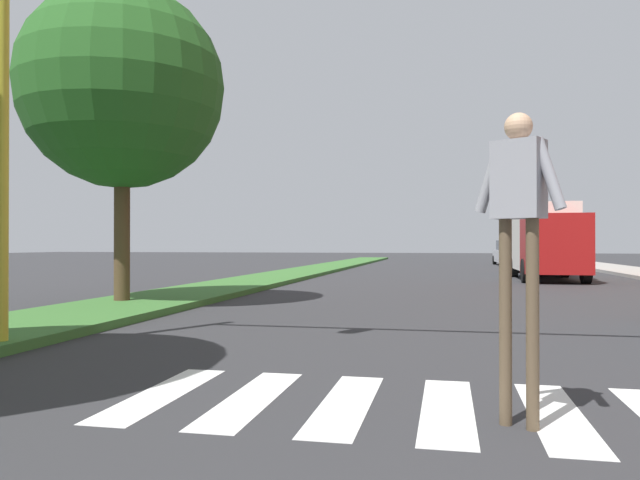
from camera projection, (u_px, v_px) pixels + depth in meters
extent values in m
plane|color=#2D2D30|center=(467.00, 275.00, 27.96)|extent=(140.00, 140.00, 0.00)
cube|color=silver|center=(163.00, 393.00, 5.89)|extent=(0.45, 2.20, 0.01)
cube|color=silver|center=(252.00, 398.00, 5.71)|extent=(0.45, 2.20, 0.01)
cube|color=silver|center=(346.00, 403.00, 5.53)|extent=(0.45, 2.20, 0.01)
cube|color=silver|center=(447.00, 409.00, 5.34)|extent=(0.45, 2.20, 0.01)
cube|color=silver|center=(556.00, 414.00, 5.16)|extent=(0.45, 2.20, 0.01)
cube|color=#386B2D|center=(292.00, 274.00, 27.60)|extent=(2.69, 64.00, 0.15)
cylinder|color=#4C3823|center=(122.00, 224.00, 14.07)|extent=(0.36, 0.36, 3.52)
sphere|color=#23561E|center=(122.00, 87.00, 14.09)|extent=(4.69, 4.69, 4.69)
cylinder|color=gold|center=(2.00, 118.00, 8.18)|extent=(0.18, 0.18, 6.00)
cylinder|color=brown|center=(533.00, 324.00, 4.74)|extent=(0.14, 0.14, 1.65)
cylinder|color=brown|center=(505.00, 322.00, 4.88)|extent=(0.14, 0.14, 1.65)
cube|color=gray|center=(519.00, 180.00, 4.82)|extent=(0.45, 0.39, 0.62)
cylinder|color=gray|center=(549.00, 173.00, 4.66)|extent=(0.28, 0.21, 0.58)
cylinder|color=gray|center=(490.00, 178.00, 4.97)|extent=(0.28, 0.21, 0.58)
sphere|color=tan|center=(518.00, 127.00, 4.82)|extent=(0.30, 0.30, 0.22)
cube|color=navy|center=(541.00, 261.00, 28.73)|extent=(1.80, 4.02, 0.81)
cube|color=#2D333D|center=(540.00, 246.00, 28.93)|extent=(1.58, 1.81, 0.66)
cylinder|color=black|center=(565.00, 269.00, 27.03)|extent=(0.22, 0.64, 0.64)
cylinder|color=black|center=(527.00, 269.00, 27.37)|extent=(0.22, 0.64, 0.64)
cylinder|color=black|center=(553.00, 267.00, 30.07)|extent=(0.22, 0.64, 0.64)
cylinder|color=black|center=(519.00, 266.00, 30.42)|extent=(0.22, 0.64, 0.64)
cube|color=#B7B7BC|center=(510.00, 256.00, 41.13)|extent=(2.03, 4.57, 0.81)
cube|color=#2D333D|center=(510.00, 245.00, 41.36)|extent=(1.69, 2.09, 0.66)
cylinder|color=black|center=(528.00, 261.00, 39.23)|extent=(0.25, 0.65, 0.64)
cylinder|color=black|center=(502.00, 261.00, 39.49)|extent=(0.25, 0.65, 0.64)
cylinder|color=black|center=(519.00, 260.00, 42.77)|extent=(0.25, 0.65, 0.64)
cylinder|color=black|center=(495.00, 260.00, 43.02)|extent=(0.25, 0.65, 0.64)
cube|color=maroon|center=(556.00, 244.00, 22.45)|extent=(2.30, 2.00, 2.20)
cube|color=beige|center=(543.00, 237.00, 25.48)|extent=(2.30, 4.20, 2.70)
cylinder|color=black|center=(586.00, 271.00, 22.23)|extent=(0.30, 0.90, 0.90)
cylinder|color=black|center=(526.00, 271.00, 22.66)|extent=(0.30, 0.90, 0.90)
cylinder|color=black|center=(565.00, 267.00, 26.29)|extent=(0.30, 0.90, 0.90)
cylinder|color=black|center=(514.00, 267.00, 26.72)|extent=(0.30, 0.90, 0.90)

